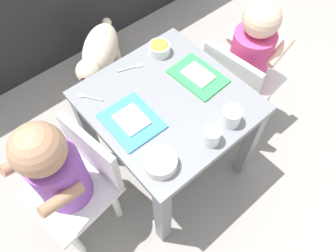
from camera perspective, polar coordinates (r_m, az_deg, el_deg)
ground_plane at (r=1.53m, az=0.00°, el=-6.38°), size 7.00×7.00×0.00m
dining_table at (r=1.20m, az=0.00°, el=1.97°), size 0.52×0.54×0.48m
seated_child_left at (r=1.10m, az=-18.43°, el=-7.61°), size 0.32×0.32×0.67m
seated_child_right at (r=1.39m, az=13.99°, el=11.65°), size 0.31×0.31×0.67m
dog at (r=1.71m, az=-12.01°, el=12.40°), size 0.39×0.37×0.31m
food_tray_left at (r=1.08m, az=-6.40°, el=0.93°), size 0.16×0.19×0.02m
food_tray_right at (r=1.20m, az=5.29°, el=8.78°), size 0.15×0.20×0.02m
water_cup_left at (r=1.07m, az=11.05°, el=1.50°), size 0.06×0.06×0.06m
water_cup_right at (r=1.02m, az=7.61°, el=-1.85°), size 0.06×0.06×0.06m
cereal_bowl_right_side at (r=1.27m, az=-1.50°, el=13.48°), size 0.08×0.08×0.04m
veggie_bowl_near at (r=0.98m, az=-1.37°, el=-6.39°), size 0.10×0.10×0.04m
spoon_by_left_tray at (r=1.23m, az=-6.19°, el=10.27°), size 0.10×0.05×0.01m
spoon_by_right_tray at (r=1.17m, az=-14.09°, el=5.02°), size 0.07×0.09×0.01m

